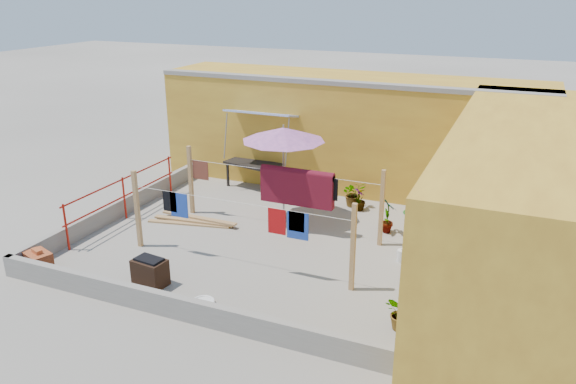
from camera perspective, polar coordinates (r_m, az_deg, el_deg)
The scene contains 21 objects.
ground at distance 13.15m, azimuth -2.25°, elevation -4.91°, with size 80.00×80.00×0.00m, color #9E998E.
wall_back at distance 16.60m, azimuth 6.21°, elevation 6.22°, with size 11.00×3.27×3.21m.
wall_right at distance 11.45m, azimuth 21.88°, elevation -1.61°, with size 2.40×9.00×3.20m, color gold.
parapet_front at distance 10.31m, azimuth -10.96°, elevation -11.46°, with size 8.30×0.16×0.44m, color gray.
parapet_left at distance 15.14m, azimuth -16.38°, elevation -1.40°, with size 0.16×7.30×0.44m, color gray.
red_railing at distance 14.68m, azimuth -16.35°, elevation 0.02°, with size 0.05×4.20×1.10m.
clothesline_rig at distance 13.06m, azimuth 0.08°, elevation 0.01°, with size 5.09×2.35×1.80m.
patio_umbrella at distance 13.62m, azimuth -0.47°, elevation 5.84°, with size 2.25×2.25×2.45m.
outdoor_table at distance 16.37m, azimuth -3.52°, elevation 2.76°, with size 1.76×1.12×0.77m.
brick_stack at distance 12.80m, azimuth -24.01°, elevation -6.46°, with size 0.66×0.57×0.49m.
lumber_pile at distance 14.22m, azimuth -9.55°, elevation -2.90°, with size 2.27×0.62×0.14m.
brazier at distance 11.47m, azimuth -13.83°, elevation -7.88°, with size 0.69×0.51×0.58m.
white_basin at distance 10.74m, azimuth -8.64°, elevation -11.03°, with size 0.45×0.45×0.08m.
water_jug_a at distance 12.87m, azimuth 12.07°, elevation -5.21°, with size 0.22×0.22×0.34m.
water_jug_b at distance 12.34m, azimuth 11.46°, elevation -6.37°, with size 0.20×0.20×0.31m.
green_hose at distance 15.00m, azimuth 12.52°, elevation -2.02°, with size 0.48×0.48×0.07m.
plant_back_a at distance 15.15m, azimuth 6.67°, elevation -0.16°, with size 0.62×0.54×0.69m, color #215418.
plant_back_b at distance 14.88m, azimuth 7.22°, elevation -0.75°, with size 0.34×0.34×0.60m, color #215418.
plant_right_a at distance 13.56m, azimuth 10.13°, elevation -2.32°, with size 0.48×0.33×0.92m, color #215418.
plant_right_b at distance 11.51m, azimuth 13.48°, elevation -7.32°, with size 0.40×0.32×0.73m, color #215418.
plant_right_c at distance 9.98m, azimuth 11.54°, elevation -12.05°, with size 0.56×0.48×0.62m, color #215418.
Camera 1 is at (5.15, -10.75, 5.54)m, focal length 35.00 mm.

